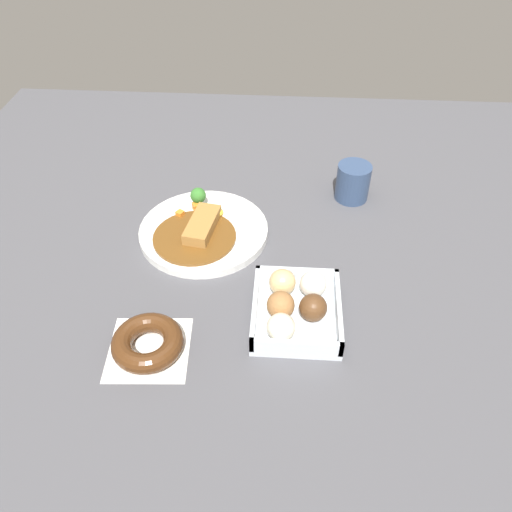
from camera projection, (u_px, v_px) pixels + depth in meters
name	position (u px, v px, depth m)	size (l,w,h in m)	color
ground_plane	(249.00, 273.00, 1.00)	(1.60, 1.60, 0.00)	#4C4C51
curry_plate	(203.00, 230.00, 1.08)	(0.28, 0.28, 0.07)	white
donut_box	(295.00, 306.00, 0.90)	(0.18, 0.16, 0.06)	silver
chocolate_ring_donut	(148.00, 343.00, 0.85)	(0.15, 0.15, 0.04)	white
coffee_mug	(353.00, 182.00, 1.16)	(0.08, 0.08, 0.09)	#33476B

